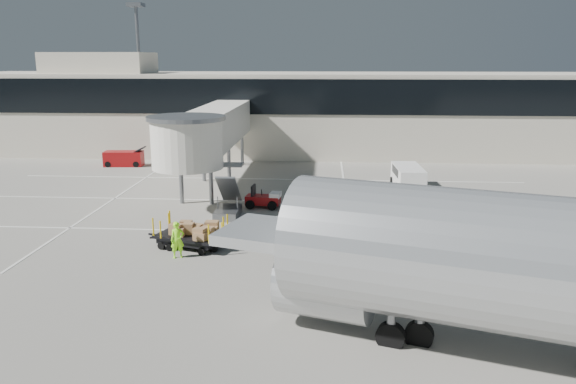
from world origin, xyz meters
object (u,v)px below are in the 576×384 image
baggage_tug (264,199)px  box_cart_near (197,236)px  suitcase_cart (334,209)px  belt_loader (124,159)px  box_cart_far (185,236)px  ground_worker (177,240)px  minivan (408,176)px

baggage_tug → box_cart_near: (-2.59, -8.06, 0.08)m
suitcase_cart → belt_loader: (-18.64, 15.37, 0.16)m
belt_loader → box_cart_far: bearing=-67.4°
box_cart_near → belt_loader: belt_loader is taller
baggage_tug → suitcase_cart: size_ratio=0.65×
box_cart_far → ground_worker: (0.02, -1.53, 0.27)m
suitcase_cart → minivan: 9.49m
ground_worker → minivan: (13.15, 15.51, 0.14)m
suitcase_cart → belt_loader: size_ratio=0.97×
box_cart_near → ground_worker: size_ratio=2.22×
suitcase_cart → ground_worker: (-7.68, -7.78, 0.40)m
box_cart_near → ground_worker: bearing=-108.4°
box_cart_far → ground_worker: size_ratio=2.32×
box_cart_far → ground_worker: ground_worker is taller
baggage_tug → belt_loader: 19.51m
suitcase_cart → minivan: (5.47, 7.73, 0.54)m
ground_worker → minivan: bearing=26.8°
box_cart_near → box_cart_far: 0.58m
suitcase_cart → box_cart_near: 9.42m
belt_loader → ground_worker: bearing=-68.9°
ground_worker → minivan: 20.34m
baggage_tug → suitcase_cart: 4.92m
baggage_tug → belt_loader: bearing=142.8°
box_cart_far → suitcase_cart: bearing=57.0°
box_cart_far → belt_loader: size_ratio=1.13×
box_cart_far → baggage_tug: bearing=86.7°
suitcase_cart → box_cart_near: bearing=-164.0°
baggage_tug → ground_worker: size_ratio=1.29×
box_cart_far → minivan: 19.21m
ground_worker → suitcase_cart: bearing=22.4°
minivan → belt_loader: 25.30m
ground_worker → minivan: ground_worker is taller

